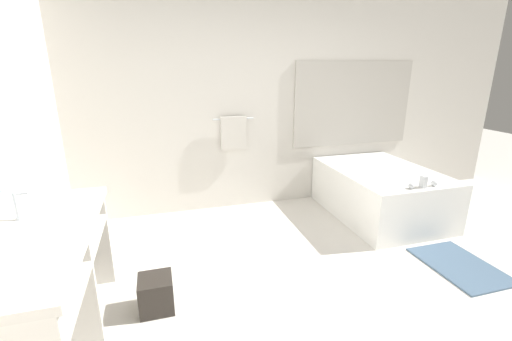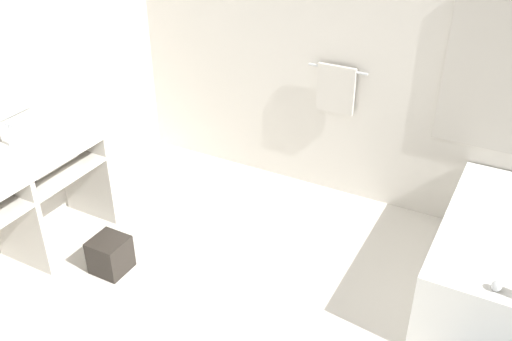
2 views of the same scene
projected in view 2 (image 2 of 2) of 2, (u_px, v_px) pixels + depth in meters
name	position (u px, v px, depth m)	size (l,w,h in m)	color
wall_back_with_blinds	(386.00, 49.00, 4.35)	(7.40, 0.13, 2.70)	silver
vanity_counter	(13.00, 191.00, 3.96)	(0.57, 1.47, 0.85)	silver
sink_faucet	(9.00, 135.00, 4.01)	(0.09, 0.04, 0.18)	silver
waste_bin	(110.00, 255.00, 4.14)	(0.25, 0.25, 0.27)	#2D2823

